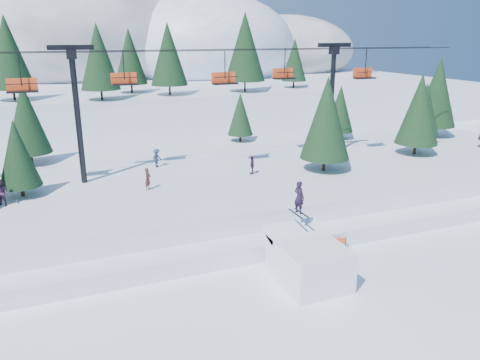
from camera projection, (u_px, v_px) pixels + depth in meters
name	position (u px, v px, depth m)	size (l,w,h in m)	color
ground	(297.00, 305.00, 24.30)	(160.00, 160.00, 0.00)	white
mid_shelf	(196.00, 184.00, 39.88)	(70.00, 22.00, 2.50)	white
berm	(240.00, 237.00, 31.23)	(70.00, 6.00, 1.10)	white
mountain_ridge	(80.00, 57.00, 84.63)	(119.00, 60.58, 26.46)	white
jump_kicker	(308.00, 260.00, 26.40)	(3.45, 4.71, 5.52)	white
chairlift	(205.00, 88.00, 37.87)	(46.00, 3.21, 10.28)	black
conifer_stand	(204.00, 119.00, 38.96)	(64.45, 16.55, 8.64)	black
distant_skiers	(144.00, 168.00, 37.18)	(34.87, 9.28, 1.83)	#27213A
banner_near	(325.00, 243.00, 30.31)	(2.78, 0.74, 0.90)	black
banner_far	(383.00, 220.00, 34.01)	(2.86, 0.16, 0.90)	black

